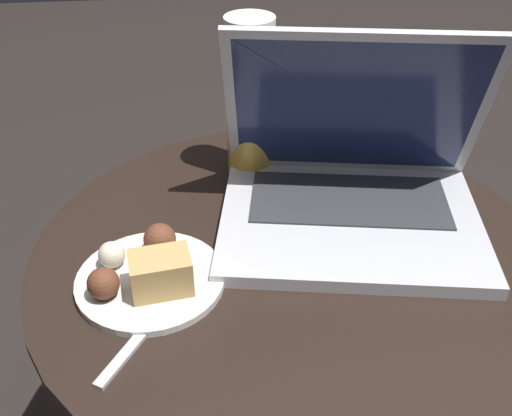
% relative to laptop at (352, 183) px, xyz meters
% --- Properties ---
extents(table, '(0.66, 0.66, 0.52)m').
position_rel_laptop_xyz_m(table, '(-0.09, -0.06, -0.19)').
color(table, '#9E9EA3').
rests_on(table, ground_plane).
extents(laptop, '(0.38, 0.32, 0.26)m').
position_rel_laptop_xyz_m(laptop, '(0.00, 0.00, 0.00)').
color(laptop, silver).
rests_on(laptop, table).
extents(beer_glass, '(0.07, 0.07, 0.23)m').
position_rel_laptop_xyz_m(beer_glass, '(-0.12, 0.13, 0.07)').
color(beer_glass, gold).
rests_on(beer_glass, table).
extents(snack_plate, '(0.18, 0.18, 0.05)m').
position_rel_laptop_xyz_m(snack_plate, '(-0.27, -0.11, -0.03)').
color(snack_plate, silver).
rests_on(snack_plate, table).
extents(fork, '(0.12, 0.18, 0.00)m').
position_rel_laptop_xyz_m(fork, '(-0.25, -0.16, -0.05)').
color(fork, silver).
rests_on(fork, table).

